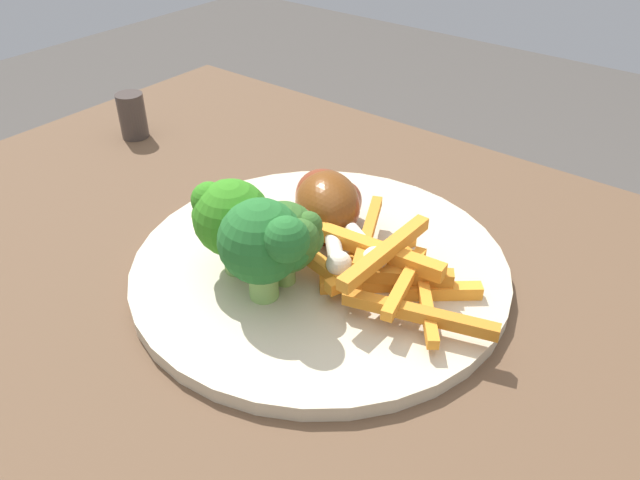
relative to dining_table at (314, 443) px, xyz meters
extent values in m
cube|color=brown|center=(0.00, 0.00, 0.12)|extent=(0.93, 0.67, 0.03)
cylinder|color=#443122|center=(-0.40, 0.28, -0.25)|extent=(0.06, 0.06, 0.73)
cylinder|color=beige|center=(-0.03, 0.05, 0.14)|extent=(0.30, 0.30, 0.01)
cylinder|color=#86AE52|center=(-0.04, 0.01, 0.16)|extent=(0.02, 0.02, 0.02)
sphere|color=#346125|center=(-0.04, 0.01, 0.19)|extent=(0.05, 0.05, 0.05)
sphere|color=#346125|center=(-0.02, 0.02, 0.19)|extent=(0.03, 0.03, 0.03)
sphere|color=#346125|center=(-0.02, 0.02, 0.20)|extent=(0.02, 0.02, 0.02)
sphere|color=#346125|center=(-0.04, -0.01, 0.20)|extent=(0.02, 0.02, 0.02)
sphere|color=#346125|center=(-0.02, 0.01, 0.20)|extent=(0.03, 0.03, 0.03)
sphere|color=#346125|center=(-0.03, 0.00, 0.19)|extent=(0.02, 0.02, 0.02)
cylinder|color=#79A453|center=(-0.08, 0.00, 0.16)|extent=(0.02, 0.02, 0.03)
sphere|color=#32811C|center=(-0.08, 0.00, 0.20)|extent=(0.06, 0.06, 0.06)
sphere|color=#32811C|center=(-0.07, -0.01, 0.20)|extent=(0.02, 0.02, 0.02)
sphere|color=#32811C|center=(-0.09, -0.01, 0.21)|extent=(0.03, 0.03, 0.03)
sphere|color=#32811C|center=(-0.09, -0.01, 0.20)|extent=(0.03, 0.03, 0.03)
sphere|color=#32811C|center=(-0.09, 0.02, 0.20)|extent=(0.02, 0.02, 0.02)
sphere|color=#32811C|center=(-0.10, 0.01, 0.20)|extent=(0.02, 0.02, 0.02)
sphere|color=#32811C|center=(-0.10, 0.01, 0.20)|extent=(0.03, 0.03, 0.03)
cylinder|color=#86B65A|center=(-0.04, -0.01, 0.16)|extent=(0.02, 0.02, 0.03)
sphere|color=#236729|center=(-0.04, -0.01, 0.20)|extent=(0.06, 0.06, 0.06)
sphere|color=#236729|center=(-0.03, -0.02, 0.20)|extent=(0.02, 0.02, 0.02)
sphere|color=#236729|center=(-0.02, 0.00, 0.19)|extent=(0.03, 0.03, 0.03)
sphere|color=#236729|center=(-0.02, 0.00, 0.21)|extent=(0.02, 0.02, 0.02)
sphere|color=#236729|center=(-0.01, -0.01, 0.21)|extent=(0.03, 0.03, 0.03)
cube|color=orange|center=(0.03, 0.05, 0.16)|extent=(0.08, 0.07, 0.01)
cube|color=orange|center=(-0.01, 0.08, 0.17)|extent=(0.05, 0.09, 0.01)
cube|color=orange|center=(0.06, 0.07, 0.16)|extent=(0.06, 0.05, 0.01)
cube|color=orange|center=(0.00, 0.08, 0.16)|extent=(0.04, 0.07, 0.01)
cube|color=orange|center=(0.03, 0.05, 0.19)|extent=(0.01, 0.10, 0.01)
cube|color=orange|center=(0.05, 0.04, 0.17)|extent=(0.03, 0.08, 0.01)
cube|color=orange|center=(0.07, 0.03, 0.17)|extent=(0.11, 0.04, 0.01)
cube|color=orange|center=(0.07, 0.04, 0.16)|extent=(0.05, 0.06, 0.01)
cube|color=orange|center=(0.02, 0.05, 0.16)|extent=(0.03, 0.08, 0.01)
cube|color=orange|center=(0.01, 0.06, 0.18)|extent=(0.11, 0.02, 0.01)
cube|color=orange|center=(0.03, 0.05, 0.17)|extent=(0.08, 0.05, 0.01)
cube|color=orange|center=(-0.01, 0.03, 0.17)|extent=(0.06, 0.02, 0.01)
cylinder|color=#4F230C|center=(-0.05, 0.09, 0.15)|extent=(0.05, 0.05, 0.00)
ellipsoid|color=brown|center=(-0.05, 0.09, 0.18)|extent=(0.09, 0.09, 0.05)
cylinder|color=beige|center=(-0.02, 0.04, 0.17)|extent=(0.03, 0.04, 0.01)
sphere|color=silver|center=(0.00, 0.03, 0.17)|extent=(0.02, 0.02, 0.02)
cylinder|color=#5A1E10|center=(-0.06, 0.09, 0.15)|extent=(0.04, 0.04, 0.00)
ellipsoid|color=maroon|center=(-0.06, 0.09, 0.18)|extent=(0.09, 0.08, 0.05)
cylinder|color=beige|center=(0.00, 0.06, 0.17)|extent=(0.05, 0.03, 0.01)
sphere|color=silver|center=(0.02, 0.05, 0.17)|extent=(0.02, 0.02, 0.02)
cylinder|color=#571F12|center=(-0.05, 0.09, 0.15)|extent=(0.04, 0.04, 0.00)
ellipsoid|color=brown|center=(-0.05, 0.09, 0.17)|extent=(0.05, 0.08, 0.04)
cylinder|color=beige|center=(-0.05, 0.02, 0.17)|extent=(0.02, 0.04, 0.01)
sphere|color=silver|center=(-0.05, 0.00, 0.17)|extent=(0.02, 0.02, 0.02)
cylinder|color=#423833|center=(-0.35, 0.12, 0.16)|extent=(0.03, 0.03, 0.05)
camera|label=1|loc=(0.21, -0.26, 0.45)|focal=34.97mm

